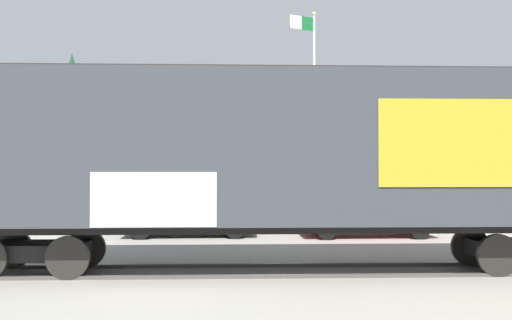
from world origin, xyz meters
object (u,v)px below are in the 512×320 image
at_px(parked_car_black, 188,211).
at_px(parked_car_red, 365,213).
at_px(flagpole, 311,97).
at_px(freight_car, 283,153).

height_order(parked_car_black, parked_car_red, parked_car_black).
distance_m(flagpole, parked_car_black, 8.06).
bearing_deg(parked_car_red, freight_car, -118.14).
xyz_separation_m(freight_car, parked_car_red, (3.59, 6.72, -1.88)).
bearing_deg(freight_car, parked_car_red, 61.86).
height_order(flagpole, parked_car_red, flagpole).
distance_m(freight_car, flagpole, 12.06).
relative_size(freight_car, flagpole, 1.65).
bearing_deg(parked_car_black, flagpole, 40.27).
distance_m(flagpole, parked_car_red, 6.75).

